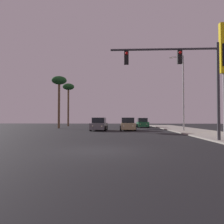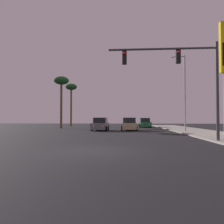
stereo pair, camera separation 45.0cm
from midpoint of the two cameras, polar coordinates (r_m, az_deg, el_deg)
The scene contains 9 objects.
ground_plane at distance 10.61m, azimuth -4.08°, elevation -10.04°, with size 120.00×120.00×0.00m, color black.
sidewalk_right at distance 22.08m, azimuth 24.80°, elevation -5.43°, with size 5.00×60.00×0.12m.
car_tan at distance 28.88m, azimuth 3.69°, elevation -3.30°, with size 2.04×4.32×1.68m.
car_green at distance 39.03m, azimuth 7.63°, elevation -2.90°, with size 2.04×4.33×1.68m.
car_grey at distance 28.45m, azimuth -3.87°, elevation -3.32°, with size 2.04×4.34×1.68m.
traffic_light_mast at distance 15.59m, azimuth 18.09°, elevation 10.14°, with size 7.26×0.36×6.50m.
street_lamp at distance 27.51m, azimuth 17.43°, elevation 5.80°, with size 1.74×0.24×9.00m.
palm_tree_mid at distance 36.41m, azimuth -14.00°, elevation 7.34°, with size 2.40×2.40×8.38m.
palm_tree_far at distance 46.27m, azimuth -11.60°, elevation 5.88°, with size 2.40×2.40×8.84m.
Camera 1 is at (1.01, -10.44, 1.52)m, focal length 35.00 mm.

